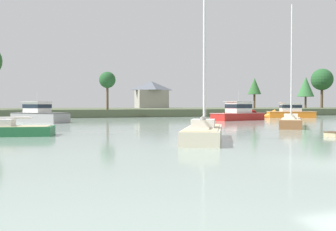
{
  "coord_description": "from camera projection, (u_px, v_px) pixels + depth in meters",
  "views": [
    {
      "loc": [
        -11.7,
        -12.97,
        2.57
      ],
      "look_at": [
        -0.59,
        20.7,
        1.54
      ],
      "focal_mm": 40.63,
      "sensor_mm": 36.0,
      "label": 1
    }
  ],
  "objects": [
    {
      "name": "ground_plane",
      "position": [
        335.0,
        165.0,
        16.05
      ],
      "size": [
        402.47,
        402.47,
        0.0
      ],
      "primitive_type": "plane",
      "color": "gray"
    },
    {
      "name": "far_shore_bank",
      "position": [
        92.0,
        112.0,
        95.84
      ],
      "size": [
        181.11,
        45.91,
        1.57
      ],
      "primitive_type": "cube",
      "color": "#4C563D",
      "rests_on": "ground"
    },
    {
      "name": "cruiser_red",
      "position": [
        242.0,
        116.0,
        62.84
      ],
      "size": [
        11.25,
        6.41,
        6.18
      ],
      "color": "#B2231E",
      "rests_on": "ground"
    },
    {
      "name": "cruiser_grey",
      "position": [
        35.0,
        118.0,
        54.93
      ],
      "size": [
        9.0,
        9.82,
        5.59
      ],
      "color": "gray",
      "rests_on": "ground"
    },
    {
      "name": "sailboat_cream",
      "position": [
        204.0,
        136.0,
        26.95
      ],
      "size": [
        6.48,
        9.57,
        14.64
      ],
      "color": "beige",
      "rests_on": "ground"
    },
    {
      "name": "sailboat_wood",
      "position": [
        291.0,
        125.0,
        42.97
      ],
      "size": [
        7.2,
        8.56,
        14.66
      ],
      "color": "brown",
      "rests_on": "ground"
    },
    {
      "name": "cruiser_orange",
      "position": [
        286.0,
        114.0,
        74.01
      ],
      "size": [
        10.44,
        6.25,
        5.01
      ],
      "color": "orange",
      "rests_on": "ground"
    },
    {
      "name": "mooring_buoy_yellow",
      "position": [
        226.0,
        117.0,
        77.51
      ],
      "size": [
        0.39,
        0.39,
        0.44
      ],
      "color": "yellow",
      "rests_on": "ground"
    },
    {
      "name": "shore_tree_inland_b",
      "position": [
        107.0,
        80.0,
        75.99
      ],
      "size": [
        3.28,
        3.28,
        7.59
      ],
      "color": "brown",
      "rests_on": "far_shore_bank"
    },
    {
      "name": "shore_tree_far_right",
      "position": [
        254.0,
        86.0,
        98.87
      ],
      "size": [
        3.44,
        3.44,
        7.92
      ],
      "color": "brown",
      "rests_on": "far_shore_bank"
    },
    {
      "name": "shore_tree_inland_c",
      "position": [
        322.0,
        80.0,
        116.64
      ],
      "size": [
        6.63,
        6.63,
        12.04
      ],
      "color": "brown",
      "rests_on": "far_shore_bank"
    },
    {
      "name": "shore_tree_left",
      "position": [
        306.0,
        87.0,
        105.0
      ],
      "size": [
        4.53,
        4.53,
        8.73
      ],
      "color": "brown",
      "rests_on": "far_shore_bank"
    },
    {
      "name": "cottage_near_water",
      "position": [
        151.0,
        94.0,
        111.13
      ],
      "size": [
        9.46,
        6.79,
        7.83
      ],
      "color": "#9E998E",
      "rests_on": "far_shore_bank"
    }
  ]
}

